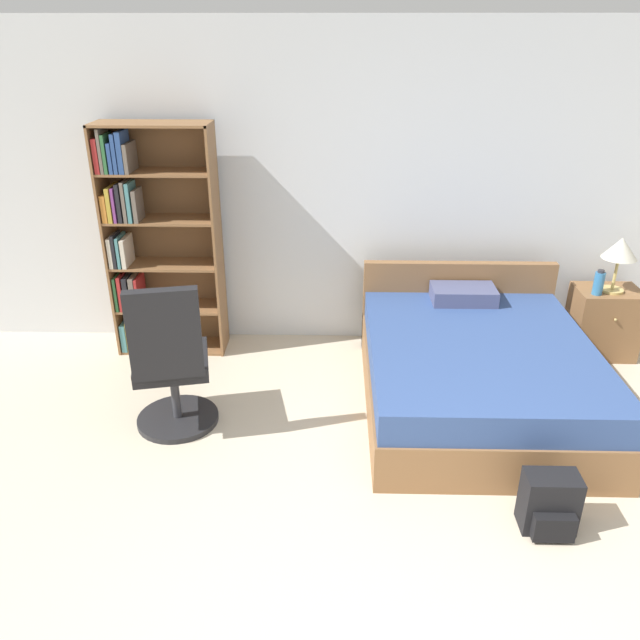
{
  "coord_description": "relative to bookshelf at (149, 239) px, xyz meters",
  "views": [
    {
      "loc": [
        -0.34,
        -1.8,
        2.51
      ],
      "look_at": [
        -0.43,
        1.98,
        0.73
      ],
      "focal_mm": 35.0,
      "sensor_mm": 36.0,
      "label": 1
    }
  ],
  "objects": [
    {
      "name": "bed",
      "position": [
        2.51,
        -0.83,
        -0.69
      ],
      "size": [
        1.56,
        1.91,
        0.78
      ],
      "color": "brown",
      "rests_on": "ground_plane"
    },
    {
      "name": "bookshelf",
      "position": [
        0.0,
        0.0,
        0.0
      ],
      "size": [
        0.89,
        0.34,
        1.87
      ],
      "color": "brown",
      "rests_on": "ground_plane"
    },
    {
      "name": "office_chair",
      "position": [
        0.42,
        -1.22,
        -0.48
      ],
      "size": [
        0.57,
        0.64,
        1.11
      ],
      "color": "#232326",
      "rests_on": "ground_plane"
    },
    {
      "name": "nightstand",
      "position": [
        3.72,
        -0.03,
        -0.68
      ],
      "size": [
        0.51,
        0.4,
        0.58
      ],
      "color": "brown",
      "rests_on": "ground_plane"
    },
    {
      "name": "table_lamp",
      "position": [
        3.72,
        -0.06,
        -0.04
      ],
      "size": [
        0.27,
        0.27,
        0.45
      ],
      "color": "tan",
      "rests_on": "nightstand"
    },
    {
      "name": "water_bottle",
      "position": [
        3.58,
        -0.13,
        -0.29
      ],
      "size": [
        0.08,
        0.08,
        0.2
      ],
      "color": "teal",
      "rests_on": "nightstand"
    },
    {
      "name": "backpack_black",
      "position": [
        2.67,
        -2.1,
        -0.8
      ],
      "size": [
        0.29,
        0.24,
        0.34
      ],
      "color": "black",
      "rests_on": "ground_plane"
    },
    {
      "name": "wall_back",
      "position": [
        1.82,
        0.27,
        0.33
      ],
      "size": [
        9.0,
        0.06,
        2.6
      ],
      "color": "silver",
      "rests_on": "ground_plane"
    }
  ]
}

